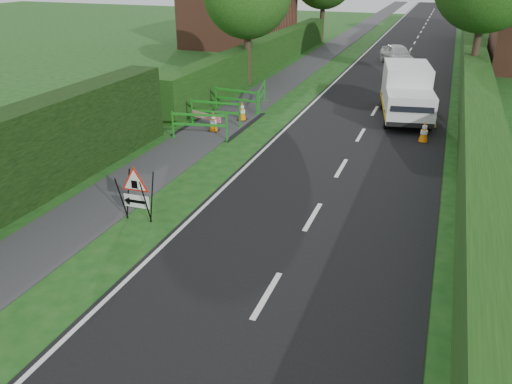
# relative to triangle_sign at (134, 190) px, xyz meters

# --- Properties ---
(ground) EXTENTS (120.00, 120.00, 0.00)m
(ground) POSITION_rel_triangle_sign_xyz_m (1.58, -2.76, -0.86)
(ground) COLOR #144313
(ground) RESTS_ON ground
(road_surface) EXTENTS (6.00, 90.00, 0.02)m
(road_surface) POSITION_rel_triangle_sign_xyz_m (4.08, 32.24, -0.85)
(road_surface) COLOR black
(road_surface) RESTS_ON ground
(footpath) EXTENTS (2.00, 90.00, 0.02)m
(footpath) POSITION_rel_triangle_sign_xyz_m (-1.42, 32.24, -0.85)
(footpath) COLOR #2D2D30
(footpath) RESTS_ON ground
(hedge_west_far) EXTENTS (1.00, 24.00, 1.80)m
(hedge_west_far) POSITION_rel_triangle_sign_xyz_m (-3.42, 19.24, -0.86)
(hedge_west_far) COLOR #14380F
(hedge_west_far) RESTS_ON ground
(hedge_east) EXTENTS (1.20, 50.00, 1.50)m
(hedge_east) POSITION_rel_triangle_sign_xyz_m (8.08, 13.24, -0.86)
(hedge_east) COLOR #14380F
(hedge_east) RESTS_ON ground
(house_west) EXTENTS (7.50, 7.40, 7.88)m
(house_west) POSITION_rel_triangle_sign_xyz_m (-8.42, 27.24, 2.04)
(house_west) COLOR brown
(house_west) RESTS_ON ground
(triangle_sign) EXTENTS (0.88, 0.88, 1.23)m
(triangle_sign) POSITION_rel_triangle_sign_xyz_m (0.00, 0.00, 0.00)
(triangle_sign) COLOR black
(triangle_sign) RESTS_ON ground
(works_van) EXTENTS (2.54, 4.78, 2.07)m
(works_van) POSITION_rel_triangle_sign_xyz_m (5.33, 11.69, 0.24)
(works_van) COLOR silver
(works_van) RESTS_ON ground
(traffic_cone_0) EXTENTS (0.38, 0.38, 0.79)m
(traffic_cone_0) POSITION_rel_triangle_sign_xyz_m (6.30, 8.76, -0.46)
(traffic_cone_0) COLOR black
(traffic_cone_0) RESTS_ON ground
(traffic_cone_1) EXTENTS (0.38, 0.38, 0.79)m
(traffic_cone_1) POSITION_rel_triangle_sign_xyz_m (6.52, 10.68, -0.46)
(traffic_cone_1) COLOR black
(traffic_cone_1) RESTS_ON ground
(traffic_cone_2) EXTENTS (0.38, 0.38, 0.79)m
(traffic_cone_2) POSITION_rel_triangle_sign_xyz_m (6.33, 13.30, -0.46)
(traffic_cone_2) COLOR black
(traffic_cone_2) RESTS_ON ground
(traffic_cone_3) EXTENTS (0.38, 0.38, 0.79)m
(traffic_cone_3) POSITION_rel_triangle_sign_xyz_m (-1.28, 7.24, -0.46)
(traffic_cone_3) COLOR black
(traffic_cone_3) RESTS_ON ground
(traffic_cone_4) EXTENTS (0.38, 0.38, 0.79)m
(traffic_cone_4) POSITION_rel_triangle_sign_xyz_m (-0.80, 8.97, -0.46)
(traffic_cone_4) COLOR black
(traffic_cone_4) RESTS_ON ground
(ped_barrier_0) EXTENTS (2.09, 0.79, 1.00)m
(ped_barrier_0) POSITION_rel_triangle_sign_xyz_m (-1.34, 6.23, -0.23)
(ped_barrier_0) COLOR #17821A
(ped_barrier_0) RESTS_ON ground
(ped_barrier_1) EXTENTS (2.08, 0.53, 1.00)m
(ped_barrier_1) POSITION_rel_triangle_sign_xyz_m (-1.51, 7.96, -0.23)
(ped_barrier_1) COLOR #17821A
(ped_barrier_1) RESTS_ON ground
(ped_barrier_2) EXTENTS (2.08, 0.53, 1.00)m
(ped_barrier_2) POSITION_rel_triangle_sign_xyz_m (-1.51, 10.05, -0.23)
(ped_barrier_2) COLOR #17821A
(ped_barrier_2) RESTS_ON ground
(ped_barrier_3) EXTENTS (0.80, 2.09, 1.00)m
(ped_barrier_3) POSITION_rel_triangle_sign_xyz_m (-0.74, 11.16, -0.23)
(ped_barrier_3) COLOR #17821A
(ped_barrier_3) RESTS_ON ground
(redwhite_plank) EXTENTS (1.44, 0.49, 0.25)m
(redwhite_plank) POSITION_rel_triangle_sign_xyz_m (-1.73, 7.59, -0.86)
(redwhite_plank) COLOR red
(redwhite_plank) RESTS_ON ground
(hatchback_car) EXTENTS (2.69, 3.84, 1.21)m
(hatchback_car) POSITION_rel_triangle_sign_xyz_m (3.73, 23.54, -0.25)
(hatchback_car) COLOR white
(hatchback_car) RESTS_ON ground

